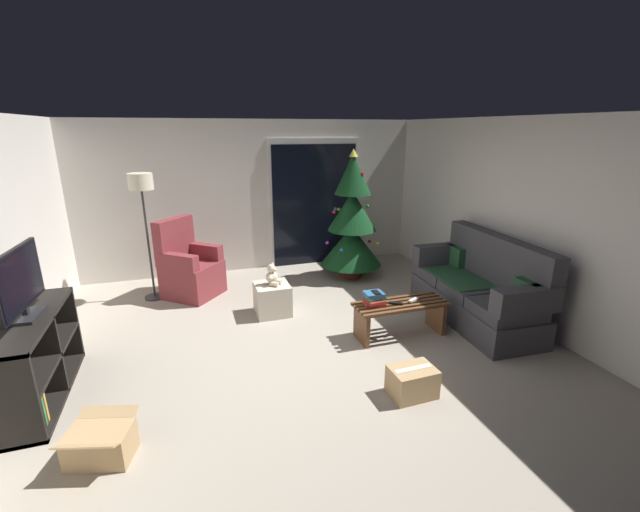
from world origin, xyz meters
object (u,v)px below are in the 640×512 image
object	(u,v)px
book_stack	(374,299)
christmas_tree	(352,223)
remote_white	(413,300)
cell_phone	(376,292)
couch	(479,290)
floor_lamp	(142,194)
remote_black	(396,303)
armchair	(189,269)
television	(20,283)
media_shelf	(31,364)
cardboard_box_taped_mid_floor	(412,382)
coffee_table	(400,314)
cardboard_box_open_near_shelf	(100,444)
ottoman	(272,299)
teddy_bear_cream	(272,276)

from	to	relation	value
book_stack	christmas_tree	size ratio (longest dim) A/B	0.13
remote_white	cell_phone	world-z (taller)	cell_phone
couch	floor_lamp	world-z (taller)	floor_lamp
book_stack	christmas_tree	bearing A→B (deg)	74.81
couch	remote_black	xyz separation A→B (m)	(-1.24, -0.11, 0.03)
armchair	television	size ratio (longest dim) A/B	1.34
media_shelf	cardboard_box_taped_mid_floor	distance (m)	3.39
coffee_table	cardboard_box_open_near_shelf	bearing A→B (deg)	-161.19
media_shelf	television	bearing A→B (deg)	56.30
couch	book_stack	bearing A→B (deg)	-177.82
ottoman	cardboard_box_open_near_shelf	distance (m)	2.72
christmas_tree	ottoman	world-z (taller)	christmas_tree
remote_white	floor_lamp	bearing A→B (deg)	-151.04
book_stack	remote_black	bearing A→B (deg)	-12.83
teddy_bear_cream	armchair	bearing A→B (deg)	134.66
cell_phone	armchair	xyz separation A→B (m)	(-2.00, 2.05, -0.17)
remote_black	media_shelf	world-z (taller)	media_shelf
book_stack	media_shelf	xyz separation A→B (m)	(-3.37, -0.13, -0.11)
ottoman	cardboard_box_open_near_shelf	world-z (taller)	ottoman
remote_white	teddy_bear_cream	world-z (taller)	teddy_bear_cream
media_shelf	remote_black	bearing A→B (deg)	1.19
book_stack	media_shelf	size ratio (longest dim) A/B	0.19
remote_black	ottoman	distance (m)	1.65
media_shelf	christmas_tree	bearing A→B (deg)	28.91
remote_white	book_stack	world-z (taller)	book_stack
teddy_bear_cream	media_shelf	bearing A→B (deg)	-154.39
remote_white	cell_phone	bearing A→B (deg)	-118.49
couch	media_shelf	world-z (taller)	couch
ottoman	cell_phone	bearing A→B (deg)	-46.21
cell_phone	cardboard_box_taped_mid_floor	size ratio (longest dim) A/B	0.35
couch	cell_phone	world-z (taller)	couch
cardboard_box_taped_mid_floor	cardboard_box_open_near_shelf	distance (m)	2.58
cell_phone	teddy_bear_cream	size ratio (longest dim) A/B	0.50
coffee_table	book_stack	size ratio (longest dim) A/B	4.18
remote_white	cardboard_box_taped_mid_floor	xyz separation A→B (m)	(-0.62, -1.07, -0.29)
media_shelf	cardboard_box_open_near_shelf	world-z (taller)	media_shelf
television	remote_black	bearing A→B (deg)	0.35
remote_black	armchair	distance (m)	3.06
couch	cardboard_box_open_near_shelf	xyz separation A→B (m)	(-4.19, -1.13, -0.27)
floor_lamp	cardboard_box_taped_mid_floor	xyz separation A→B (m)	(2.36, -3.19, -1.37)
book_stack	cell_phone	size ratio (longest dim) A/B	1.83
coffee_table	media_shelf	world-z (taller)	media_shelf
coffee_table	christmas_tree	size ratio (longest dim) A/B	0.53
coffee_table	cardboard_box_open_near_shelf	distance (m)	3.21
cardboard_box_taped_mid_floor	teddy_bear_cream	bearing A→B (deg)	111.58
remote_black	book_stack	bearing A→B (deg)	-71.52
couch	teddy_bear_cream	bearing A→B (deg)	158.58
coffee_table	floor_lamp	distance (m)	3.74
coffee_table	media_shelf	size ratio (longest dim) A/B	0.79
christmas_tree	media_shelf	world-z (taller)	christmas_tree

